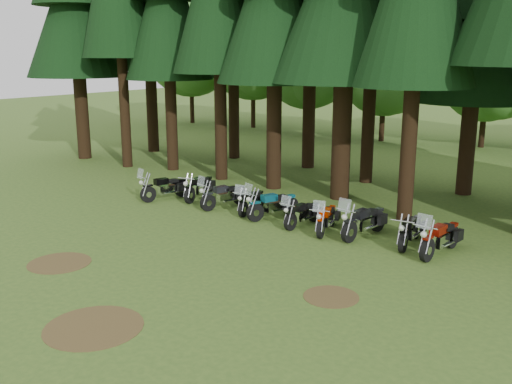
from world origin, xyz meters
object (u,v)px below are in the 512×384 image
motorcycle_2 (224,196)px  motorcycle_3 (251,202)px  motorcycle_9 (440,239)px  motorcycle_1 (199,188)px  motorcycle_6 (326,219)px  motorcycle_5 (303,214)px  motorcycle_4 (273,205)px  motorcycle_7 (364,222)px  motorcycle_8 (410,231)px  motorcycle_0 (165,188)px

motorcycle_2 → motorcycle_3: (1.26, 0.08, -0.04)m
motorcycle_3 → motorcycle_9: (7.32, -0.47, 0.08)m
motorcycle_1 → motorcycle_9: size_ratio=0.94×
motorcycle_2 → motorcycle_6: (4.74, -0.40, -0.02)m
motorcycle_5 → motorcycle_4: bearing=177.4°
motorcycle_6 → motorcycle_7: bearing=-2.7°
motorcycle_4 → motorcycle_3: bearing=-168.2°
motorcycle_4 → motorcycle_8: size_ratio=1.02×
motorcycle_5 → motorcycle_7: bearing=8.6°
motorcycle_8 → motorcycle_0: bearing=176.2°
motorcycle_0 → motorcycle_5: 6.52m
motorcycle_2 → motorcycle_7: 5.99m
motorcycle_2 → motorcycle_0: bearing=-155.3°
motorcycle_0 → motorcycle_3: (4.05, 0.49, -0.05)m
motorcycle_2 → motorcycle_8: (7.53, -0.05, -0.01)m
motorcycle_3 → motorcycle_5: 2.49m
motorcycle_3 → motorcycle_5: size_ratio=0.99×
motorcycle_5 → motorcycle_6: (1.01, -0.13, 0.02)m
motorcycle_9 → motorcycle_2: bearing=-175.2°
motorcycle_2 → motorcycle_7: size_ratio=0.92×
motorcycle_0 → motorcycle_5: bearing=19.2°
motorcycle_4 → motorcycle_7: bearing=19.7°
motorcycle_1 → motorcycle_4: motorcycle_4 is taller
motorcycle_0 → motorcycle_2: motorcycle_0 is taller
motorcycle_9 → motorcycle_6: bearing=-172.4°
motorcycle_5 → motorcycle_6: motorcycle_6 is taller
motorcycle_3 → motorcycle_8: bearing=-10.4°
motorcycle_3 → motorcycle_9: 7.34m
motorcycle_1 → motorcycle_6: 6.51m
motorcycle_3 → motorcycle_9: bearing=-12.8°
motorcycle_5 → motorcycle_8: 3.81m
motorcycle_3 → motorcycle_5: motorcycle_5 is taller
motorcycle_1 → motorcycle_2: motorcycle_2 is taller
motorcycle_7 → motorcycle_8: 1.54m
motorcycle_7 → motorcycle_9: size_ratio=1.00×
motorcycle_6 → motorcycle_7: (1.25, 0.25, 0.06)m
motorcycle_1 → motorcycle_9: motorcycle_9 is taller
motorcycle_8 → motorcycle_5: bearing=177.6°
motorcycle_6 → motorcycle_8: bearing=-7.0°
motorcycle_8 → motorcycle_1: bearing=170.9°
motorcycle_2 → motorcycle_4: size_ratio=0.99×
motorcycle_3 → motorcycle_6: size_ratio=0.96×
motorcycle_0 → motorcycle_4: bearing=21.6°
motorcycle_6 → motorcycle_9: (3.85, 0.01, 0.05)m
motorcycle_3 → motorcycle_4: bearing=-18.0°
motorcycle_4 → motorcycle_6: bearing=13.2°
motorcycle_2 → motorcycle_8: motorcycle_2 is taller
motorcycle_1 → motorcycle_3: motorcycle_3 is taller
motorcycle_1 → motorcycle_5: (5.44, -0.77, -0.04)m
motorcycle_2 → motorcycle_8: 7.53m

